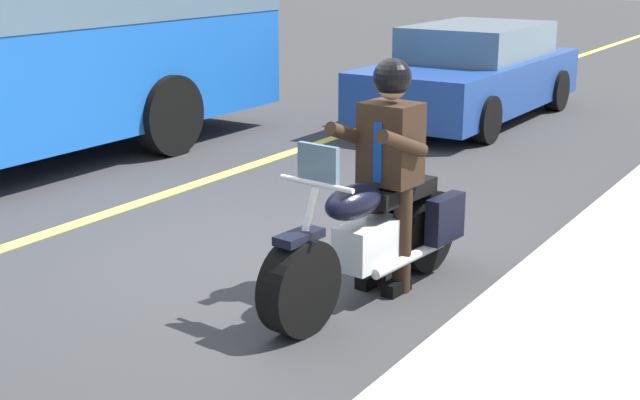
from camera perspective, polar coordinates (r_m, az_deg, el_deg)
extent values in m
plane|color=#333335|center=(7.25, -4.41, -4.02)|extent=(80.00, 80.00, 0.00)
cube|color=#E5DB4C|center=(8.55, -15.18, -1.37)|extent=(60.00, 0.16, 0.01)
cylinder|color=black|center=(5.82, -1.34, -5.68)|extent=(0.68, 0.26, 0.66)
cylinder|color=black|center=(7.01, 6.76, -1.95)|extent=(0.68, 0.26, 0.66)
cube|color=silver|center=(6.39, 3.24, -2.83)|extent=(0.58, 0.33, 0.32)
ellipsoid|color=black|center=(6.13, 2.21, -0.12)|extent=(0.58, 0.33, 0.24)
cube|color=black|center=(6.57, 5.04, 0.59)|extent=(0.72, 0.35, 0.12)
cube|color=black|center=(6.82, 8.15, -1.20)|extent=(0.41, 0.16, 0.36)
cube|color=black|center=(7.04, 5.07, -0.55)|extent=(0.41, 0.16, 0.36)
cylinder|color=silver|center=(5.74, -1.23, -3.12)|extent=(0.35, 0.08, 0.76)
cylinder|color=silver|center=(5.74, -0.24, 1.07)|extent=(0.09, 0.60, 0.04)
cube|color=black|center=(5.70, -1.36, -2.41)|extent=(0.37, 0.19, 0.06)
cylinder|color=silver|center=(6.60, 5.86, -3.75)|extent=(0.90, 0.17, 0.08)
cube|color=slate|center=(5.73, -0.11, 2.27)|extent=(0.07, 0.32, 0.28)
cylinder|color=black|center=(6.52, 5.37, -2.47)|extent=(0.14, 0.14, 0.84)
cube|color=black|center=(6.60, 5.00, -5.65)|extent=(0.27, 0.13, 0.10)
cylinder|color=black|center=(6.65, 3.64, -2.07)|extent=(0.14, 0.14, 0.84)
cube|color=black|center=(6.73, 3.29, -5.19)|extent=(0.27, 0.13, 0.10)
cube|color=black|center=(6.40, 4.63, 3.69)|extent=(0.36, 0.43, 0.60)
cube|color=navy|center=(6.28, 3.81, 3.09)|extent=(0.03, 0.07, 0.44)
cylinder|color=black|center=(6.12, 5.41, 3.67)|extent=(0.56, 0.15, 0.28)
cylinder|color=black|center=(6.37, 2.09, 4.21)|extent=(0.56, 0.15, 0.28)
sphere|color=tan|center=(6.32, 4.72, 7.50)|extent=(0.22, 0.22, 0.22)
sphere|color=black|center=(6.31, 4.73, 7.94)|extent=(0.28, 0.28, 0.28)
cylinder|color=black|center=(11.03, -9.83, 5.48)|extent=(1.00, 0.30, 1.00)
cylinder|color=black|center=(12.76, -17.88, 6.36)|extent=(1.00, 0.30, 1.00)
cube|color=navy|center=(13.34, 9.77, 7.51)|extent=(4.60, 1.80, 0.70)
cube|color=slate|center=(13.46, 10.22, 9.93)|extent=(2.40, 1.60, 0.60)
cylinder|color=black|center=(11.74, 10.72, 5.17)|extent=(0.64, 0.22, 0.64)
cylinder|color=black|center=(12.46, 3.45, 6.05)|extent=(0.64, 0.22, 0.64)
cylinder|color=black|center=(14.43, 15.15, 6.90)|extent=(0.64, 0.22, 0.64)
cylinder|color=black|center=(15.03, 8.94, 7.61)|extent=(0.64, 0.22, 0.64)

